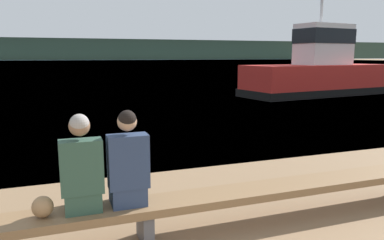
{
  "coord_description": "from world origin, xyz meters",
  "views": [
    {
      "loc": [
        -1.24,
        -0.69,
        2.08
      ],
      "look_at": [
        1.25,
        6.2,
        0.8
      ],
      "focal_mm": 35.0,
      "sensor_mm": 36.0,
      "label": 1
    }
  ],
  "objects_px": {
    "bench_main": "(145,209)",
    "shopping_bag": "(43,207)",
    "person_left": "(82,170)",
    "person_right": "(128,165)",
    "tugboat_red": "(318,73)"
  },
  "relations": [
    {
      "from": "shopping_bag",
      "to": "person_left",
      "type": "bearing_deg",
      "value": 2.67
    },
    {
      "from": "bench_main",
      "to": "person_left",
      "type": "xyz_separation_m",
      "value": [
        -0.65,
        0.0,
        0.53
      ]
    },
    {
      "from": "bench_main",
      "to": "shopping_bag",
      "type": "xyz_separation_m",
      "value": [
        -1.05,
        -0.01,
        0.19
      ]
    },
    {
      "from": "shopping_bag",
      "to": "tugboat_red",
      "type": "height_order",
      "value": "tugboat_red"
    },
    {
      "from": "bench_main",
      "to": "shopping_bag",
      "type": "height_order",
      "value": "shopping_bag"
    },
    {
      "from": "bench_main",
      "to": "tugboat_red",
      "type": "height_order",
      "value": "tugboat_red"
    },
    {
      "from": "bench_main",
      "to": "person_left",
      "type": "bearing_deg",
      "value": 179.59
    },
    {
      "from": "person_right",
      "to": "tugboat_red",
      "type": "height_order",
      "value": "tugboat_red"
    },
    {
      "from": "shopping_bag",
      "to": "tugboat_red",
      "type": "relative_size",
      "value": 0.03
    },
    {
      "from": "person_left",
      "to": "bench_main",
      "type": "bearing_deg",
      "value": -0.41
    },
    {
      "from": "person_right",
      "to": "shopping_bag",
      "type": "height_order",
      "value": "person_right"
    },
    {
      "from": "bench_main",
      "to": "person_right",
      "type": "distance_m",
      "value": 0.56
    },
    {
      "from": "person_right",
      "to": "shopping_bag",
      "type": "xyz_separation_m",
      "value": [
        -0.88,
        -0.02,
        -0.35
      ]
    },
    {
      "from": "person_left",
      "to": "person_right",
      "type": "distance_m",
      "value": 0.48
    },
    {
      "from": "bench_main",
      "to": "shopping_bag",
      "type": "relative_size",
      "value": 38.1
    }
  ]
}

